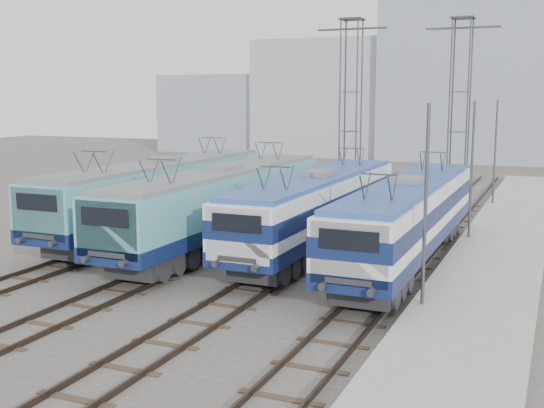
{
  "coord_description": "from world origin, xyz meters",
  "views": [
    {
      "loc": [
        12.65,
        -20.31,
        7.2
      ],
      "look_at": [
        0.96,
        7.0,
        2.51
      ],
      "focal_mm": 45.0,
      "sensor_mm": 36.0,
      "label": 1
    }
  ],
  "objects": [
    {
      "name": "ground",
      "position": [
        0.0,
        0.0,
        0.0
      ],
      "size": [
        160.0,
        160.0,
        0.0
      ],
      "primitive_type": "plane",
      "color": "#514C47"
    },
    {
      "name": "platform",
      "position": [
        10.2,
        8.0,
        0.15
      ],
      "size": [
        4.0,
        70.0,
        0.3
      ],
      "primitive_type": "cube",
      "color": "#9E9E99",
      "rests_on": "ground"
    },
    {
      "name": "locomotive_far_left",
      "position": [
        -6.75,
        10.04,
        2.33
      ],
      "size": [
        2.97,
        18.77,
        3.53
      ],
      "color": "#101D49",
      "rests_on": "ground"
    },
    {
      "name": "locomotive_center_left",
      "position": [
        -2.25,
        8.37,
        2.3
      ],
      "size": [
        2.93,
        18.5,
        3.48
      ],
      "color": "#101D49",
      "rests_on": "ground"
    },
    {
      "name": "locomotive_center_right",
      "position": [
        2.25,
        9.42,
        2.24
      ],
      "size": [
        2.78,
        17.55,
        3.3
      ],
      "color": "#101D49",
      "rests_on": "ground"
    },
    {
      "name": "locomotive_far_right",
      "position": [
        6.75,
        8.16,
        2.26
      ],
      "size": [
        2.8,
        17.69,
        3.33
      ],
      "color": "#101D49",
      "rests_on": "ground"
    },
    {
      "name": "catenary_tower_west",
      "position": [
        0.0,
        22.0,
        6.64
      ],
      "size": [
        4.5,
        1.2,
        12.0
      ],
      "color": "#3F4247",
      "rests_on": "ground"
    },
    {
      "name": "catenary_tower_east",
      "position": [
        6.5,
        24.0,
        6.64
      ],
      "size": [
        4.5,
        1.2,
        12.0
      ],
      "color": "#3F4247",
      "rests_on": "ground"
    },
    {
      "name": "mast_front",
      "position": [
        8.6,
        2.0,
        3.5
      ],
      "size": [
        0.12,
        0.12,
        7.0
      ],
      "primitive_type": "cylinder",
      "color": "#3F4247",
      "rests_on": "ground"
    },
    {
      "name": "mast_mid",
      "position": [
        8.6,
        14.0,
        3.5
      ],
      "size": [
        0.12,
        0.12,
        7.0
      ],
      "primitive_type": "cylinder",
      "color": "#3F4247",
      "rests_on": "ground"
    },
    {
      "name": "mast_rear",
      "position": [
        8.6,
        26.0,
        3.5
      ],
      "size": [
        0.12,
        0.12,
        7.0
      ],
      "primitive_type": "cylinder",
      "color": "#3F4247",
      "rests_on": "ground"
    },
    {
      "name": "building_west",
      "position": [
        -14.0,
        62.0,
        7.0
      ],
      "size": [
        18.0,
        12.0,
        14.0
      ],
      "primitive_type": "cube",
      "color": "#999FAA",
      "rests_on": "ground"
    },
    {
      "name": "building_center",
      "position": [
        4.0,
        62.0,
        9.0
      ],
      "size": [
        22.0,
        14.0,
        18.0
      ],
      "primitive_type": "cube",
      "color": "#8993A5",
      "rests_on": "ground"
    },
    {
      "name": "building_far_west",
      "position": [
        -30.0,
        62.0,
        5.0
      ],
      "size": [
        14.0,
        10.0,
        10.0
      ],
      "primitive_type": "cube",
      "color": "#8993A5",
      "rests_on": "ground"
    }
  ]
}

